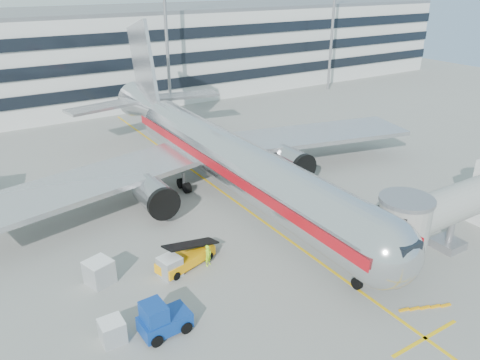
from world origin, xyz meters
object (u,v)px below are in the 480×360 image
belt_loader (186,258)px  cargo_container_left (112,331)px  main_jet (221,154)px  ramp_worker (208,255)px  cargo_container_front (170,267)px  cargo_container_right (99,272)px  baggage_tug (162,319)px

belt_loader → cargo_container_left: 9.05m
main_jet → cargo_container_left: (-16.71, -15.51, -3.46)m
ramp_worker → cargo_container_left: bearing=179.1°
belt_loader → cargo_container_front: bearing=-160.2°
cargo_container_right → main_jet: bearing=30.3°
main_jet → cargo_container_left: bearing=-137.1°
main_jet → belt_loader: main_jet is taller
cargo_container_left → cargo_container_right: size_ratio=0.70×
main_jet → baggage_tug: (-13.81, -16.45, -3.19)m
main_jet → cargo_container_right: 18.35m
cargo_container_front → ramp_worker: size_ratio=0.99×
cargo_container_left → ramp_worker: size_ratio=0.86×
cargo_container_left → cargo_container_right: cargo_container_right is taller
cargo_container_front → belt_loader: bearing=19.8°
baggage_tug → cargo_container_front: size_ratio=1.84×
baggage_tug → main_jet: bearing=50.0°
baggage_tug → cargo_container_left: bearing=162.0°
cargo_container_left → cargo_container_front: (5.89, 4.48, 0.02)m
cargo_container_right → cargo_container_front: bearing=-22.0°
belt_loader → cargo_container_right: 6.53m
main_jet → baggage_tug: main_jet is taller
cargo_container_right → ramp_worker: (7.89, -2.24, -0.04)m
cargo_container_right → cargo_container_left: bearing=-99.9°
cargo_container_left → ramp_worker: (9.01, 4.17, 0.12)m
baggage_tug → cargo_container_right: baggage_tug is taller
main_jet → cargo_container_front: main_jet is taller
baggage_tug → ramp_worker: size_ratio=1.83×
belt_loader → baggage_tug: bearing=-127.5°
belt_loader → cargo_container_front: size_ratio=2.96×
baggage_tug → cargo_container_right: bearing=103.6°
belt_loader → ramp_worker: (1.51, -0.89, 0.20)m
main_jet → baggage_tug: 21.71m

